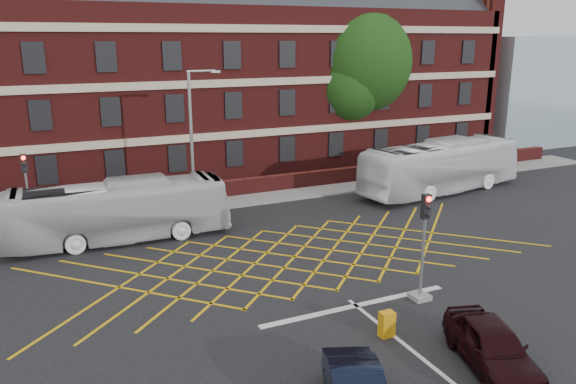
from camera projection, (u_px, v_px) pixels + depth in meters
name	position (u px, v px, depth m)	size (l,w,h in m)	color
ground	(314.00, 272.00, 24.55)	(120.00, 120.00, 0.00)	black
victorian_building	(183.00, 66.00, 41.83)	(51.00, 12.17, 20.40)	#521515
boundary_wall	(221.00, 190.00, 35.79)	(56.00, 0.50, 1.10)	#521716
far_pavement	(226.00, 201.00, 35.04)	(60.00, 3.00, 0.12)	slate
glass_block	(524.00, 89.00, 55.30)	(14.00, 10.00, 10.00)	#99B2BF
box_junction_hatching	(295.00, 257.00, 26.30)	(11.50, 0.12, 0.02)	#CC990C
stop_line	(356.00, 306.00, 21.48)	(8.00, 0.30, 0.02)	silver
bus_left	(118.00, 211.00, 28.04)	(2.58, 11.04, 3.08)	silver
bus_right	(441.00, 167.00, 36.95)	(2.87, 12.28, 3.42)	silver
car_maroon	(492.00, 346.00, 17.31)	(1.75, 4.34, 1.48)	black
deciduous_tree	(358.00, 69.00, 43.52)	(8.30, 8.24, 12.23)	black
traffic_light_near	(423.00, 257.00, 21.59)	(0.70, 0.70, 4.27)	slate
traffic_light_far	(29.00, 202.00, 28.74)	(0.70, 0.70, 4.27)	slate
street_lamp	(194.00, 170.00, 31.42)	(2.25, 1.00, 8.24)	slate
utility_cabinet	(387.00, 324.00, 19.19)	(0.50, 0.37, 0.90)	orange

